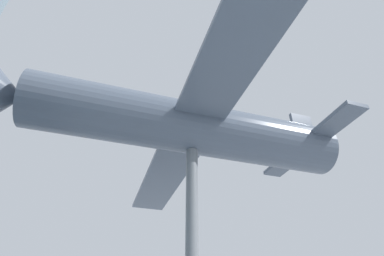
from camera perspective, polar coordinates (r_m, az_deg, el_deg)
The scene contains 2 objects.
support_pylon_central at distance 10.39m, azimuth -0.00°, elevation -22.29°, with size 0.44×0.44×7.39m.
suspended_airplane at distance 12.25m, azimuth -0.91°, elevation 0.19°, with size 19.83×14.13×2.95m.
Camera 1 is at (-8.64, 5.35, 1.53)m, focal length 28.00 mm.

